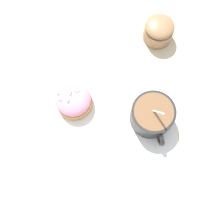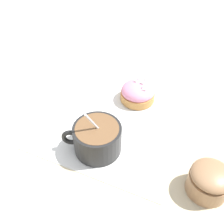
# 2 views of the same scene
# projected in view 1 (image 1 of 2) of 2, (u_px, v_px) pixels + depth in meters

# --- Properties ---
(ground_plane) EXTENTS (3.00, 3.00, 0.00)m
(ground_plane) POSITION_uv_depth(u_px,v_px,m) (111.00, 115.00, 0.58)
(ground_plane) COLOR #C6B793
(paper_napkin) EXTENTS (0.32, 0.32, 0.00)m
(paper_napkin) POSITION_uv_depth(u_px,v_px,m) (111.00, 115.00, 0.58)
(paper_napkin) COLOR white
(paper_napkin) RESTS_ON ground_plane
(coffee_cup) EXTENTS (0.09, 0.11, 0.10)m
(coffee_cup) POSITION_uv_depth(u_px,v_px,m) (152.00, 115.00, 0.54)
(coffee_cup) COLOR black
(coffee_cup) RESTS_ON paper_napkin
(frosted_pastry) EXTENTS (0.08, 0.08, 0.05)m
(frosted_pastry) POSITION_uv_depth(u_px,v_px,m) (74.00, 100.00, 0.56)
(frosted_pastry) COLOR #C18442
(frosted_pastry) RESTS_ON paper_napkin
(sugar_bowl) EXTENTS (0.07, 0.07, 0.06)m
(sugar_bowl) POSITION_uv_depth(u_px,v_px,m) (159.00, 30.00, 0.61)
(sugar_bowl) COLOR #99704C
(sugar_bowl) RESTS_ON ground_plane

